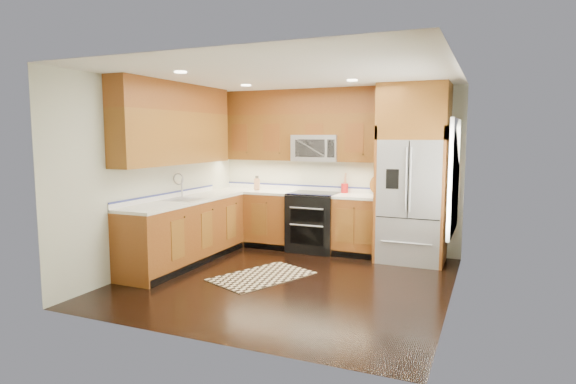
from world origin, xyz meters
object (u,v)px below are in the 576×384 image
at_px(range, 314,222).
at_px(utensil_crock, 345,186).
at_px(knife_block, 257,184).
at_px(refrigerator, 413,174).
at_px(rug, 262,276).

relative_size(range, utensil_crock, 2.94).
bearing_deg(range, knife_block, 176.92).
distance_m(knife_block, utensil_crock, 1.50).
bearing_deg(range, refrigerator, -1.40).
height_order(rug, utensil_crock, utensil_crock).
bearing_deg(knife_block, rug, -61.36).
distance_m(rug, utensil_crock, 2.23).
bearing_deg(knife_block, range, -3.08).
xyz_separation_m(range, rug, (-0.12, -1.64, -0.46)).
height_order(range, rug, range).
height_order(range, utensil_crock, utensil_crock).
bearing_deg(range, utensil_crock, 28.44).
distance_m(range, refrigerator, 1.76).
distance_m(range, knife_block, 1.20).
height_order(rug, knife_block, knife_block).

